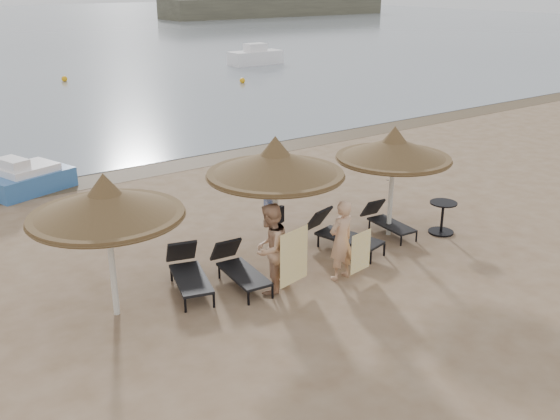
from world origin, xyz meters
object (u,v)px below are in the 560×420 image
(pedal_boat, at_px, (28,178))
(lounger_far_left, at_px, (188,271))
(side_table, at_px, (442,219))
(palapa_left, at_px, (106,204))
(lounger_far_right, at_px, (386,220))
(person_left, at_px, (270,242))
(person_right, at_px, (341,234))
(palapa_right, at_px, (394,149))
(lounger_near_right, at_px, (340,233))
(lounger_near_left, at_px, (238,267))
(palapa_center, at_px, (275,164))

(pedal_boat, bearing_deg, lounger_far_left, -100.93)
(lounger_far_left, relative_size, pedal_boat, 0.73)
(side_table, bearing_deg, pedal_boat, 129.13)
(palapa_left, distance_m, lounger_far_right, 7.45)
(person_left, bearing_deg, lounger_far_left, -69.23)
(person_right, bearing_deg, person_left, -19.24)
(lounger_far_left, xyz_separation_m, side_table, (6.66, -1.05, 0.01))
(palapa_right, bearing_deg, lounger_near_right, 177.11)
(lounger_far_left, bearing_deg, side_table, 6.29)
(lounger_near_right, xyz_separation_m, person_left, (-2.60, -0.84, 0.71))
(lounger_near_left, xyz_separation_m, side_table, (5.68, -0.63, 0.02))
(palapa_left, relative_size, lounger_far_left, 1.44)
(palapa_right, distance_m, lounger_far_left, 5.79)
(lounger_far_right, height_order, person_left, person_left)
(palapa_center, xyz_separation_m, lounger_far_right, (3.41, -0.04, -2.05))
(lounger_near_right, xyz_separation_m, lounger_far_right, (1.61, 0.08, -0.07))
(palapa_center, relative_size, side_table, 3.65)
(lounger_far_left, bearing_deg, person_right, -12.56)
(lounger_near_left, bearing_deg, side_table, -1.25)
(lounger_far_left, relative_size, person_left, 0.90)
(palapa_right, distance_m, side_table, 2.29)
(lounger_far_right, bearing_deg, palapa_right, -103.10)
(lounger_near_left, bearing_deg, lounger_far_left, 161.76)
(palapa_center, xyz_separation_m, person_left, (-0.80, -0.96, -1.28))
(lounger_far_right, bearing_deg, person_right, -148.77)
(palapa_center, bearing_deg, lounger_near_left, -166.86)
(lounger_far_right, relative_size, side_table, 2.03)
(palapa_right, bearing_deg, person_right, -155.89)
(palapa_center, height_order, lounger_near_right, palapa_center)
(palapa_center, xyz_separation_m, lounger_far_left, (-2.12, 0.15, -2.00))
(lounger_far_left, bearing_deg, person_left, -24.87)
(lounger_near_right, relative_size, side_table, 2.50)
(palapa_left, distance_m, side_table, 8.57)
(palapa_left, xyz_separation_m, person_right, (4.53, -1.33, -1.24))
(lounger_far_left, bearing_deg, palapa_left, -158.30)
(lounger_far_right, height_order, side_table, side_table)
(lounger_near_left, distance_m, pedal_boat, 9.07)
(person_right, bearing_deg, lounger_far_left, -32.48)
(lounger_near_left, relative_size, lounger_near_right, 0.90)
(palapa_center, bearing_deg, pedal_boat, 110.31)
(palapa_right, distance_m, person_left, 4.38)
(pedal_boat, bearing_deg, person_left, -94.08)
(lounger_far_left, distance_m, person_left, 1.87)
(lounger_far_left, relative_size, lounger_near_right, 0.96)
(person_right, bearing_deg, lounger_near_right, -134.74)
(person_right, bearing_deg, lounger_far_right, -158.12)
(lounger_far_left, relative_size, lounger_near_left, 1.07)
(palapa_left, relative_size, side_table, 3.48)
(lounger_far_left, bearing_deg, lounger_far_right, 13.30)
(lounger_far_right, height_order, pedal_boat, pedal_boat)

